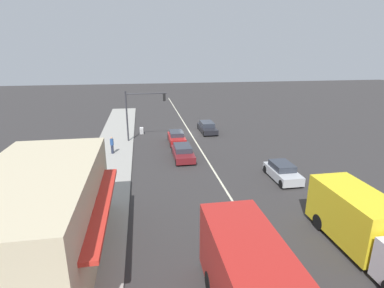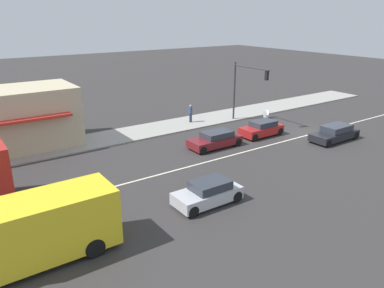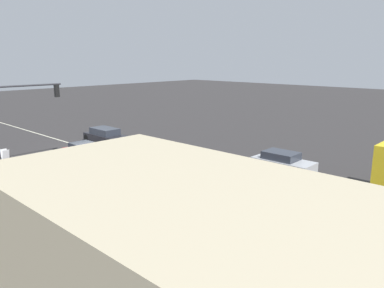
% 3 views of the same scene
% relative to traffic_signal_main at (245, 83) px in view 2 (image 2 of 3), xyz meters
% --- Properties ---
extents(ground_plane, '(160.00, 160.00, 0.00)m').
position_rel_traffic_signal_main_xyz_m(ground_plane, '(-6.12, 15.42, -3.90)').
color(ground_plane, '#333030').
extents(sidewalk_right, '(4.00, 73.00, 0.12)m').
position_rel_traffic_signal_main_xyz_m(sidewalk_right, '(2.88, 15.92, -3.84)').
color(sidewalk_right, '#9E9B93').
rests_on(sidewalk_right, ground).
extents(lane_marking_center, '(0.16, 60.00, 0.01)m').
position_rel_traffic_signal_main_xyz_m(lane_marking_center, '(-6.12, -2.58, -3.90)').
color(lane_marking_center, beige).
rests_on(lane_marking_center, ground).
extents(building_corner_store, '(5.77, 10.55, 4.63)m').
position_rel_traffic_signal_main_xyz_m(building_corner_store, '(4.64, 20.16, -1.46)').
color(building_corner_store, '#C6B793').
rests_on(building_corner_store, sidewalk_right).
extents(traffic_signal_main, '(4.59, 0.34, 5.60)m').
position_rel_traffic_signal_main_xyz_m(traffic_signal_main, '(0.00, 0.00, 0.00)').
color(traffic_signal_main, '#333338').
rests_on(traffic_signal_main, sidewalk_right).
extents(pedestrian, '(0.34, 0.34, 1.72)m').
position_rel_traffic_signal_main_xyz_m(pedestrian, '(2.83, 4.24, -2.87)').
color(pedestrian, '#282D42').
rests_on(pedestrian, sidewalk_right).
extents(warning_aframe_sign, '(0.45, 0.53, 0.84)m').
position_rel_traffic_signal_main_xyz_m(warning_aframe_sign, '(-0.08, -3.04, -3.47)').
color(warning_aframe_sign, silver).
rests_on(warning_aframe_sign, ground).
extents(delivery_truck, '(2.44, 7.50, 2.87)m').
position_rel_traffic_signal_main_xyz_m(delivery_truck, '(-11.12, 21.79, -2.43)').
color(delivery_truck, silver).
rests_on(delivery_truck, ground).
extents(sedan_maroon, '(1.82, 4.31, 1.26)m').
position_rel_traffic_signal_main_xyz_m(sedan_maroon, '(-3.92, 6.51, -3.29)').
color(sedan_maroon, maroon).
rests_on(sedan_maroon, ground).
extents(sedan_dark, '(1.80, 4.56, 1.29)m').
position_rel_traffic_signal_main_xyz_m(sedan_dark, '(-8.32, -2.74, -3.28)').
color(sedan_dark, black).
rests_on(sedan_dark, ground).
extents(hatchback_red, '(1.73, 3.87, 1.31)m').
position_rel_traffic_signal_main_xyz_m(hatchback_red, '(-3.92, 1.39, -3.27)').
color(hatchback_red, '#AD1E1E').
rests_on(hatchback_red, ground).
extents(sedan_silver, '(1.76, 3.85, 1.33)m').
position_rel_traffic_signal_main_xyz_m(sedan_silver, '(-11.12, 12.67, -3.26)').
color(sedan_silver, '#B7BABF').
rests_on(sedan_silver, ground).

